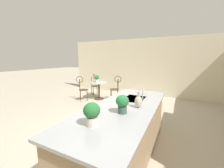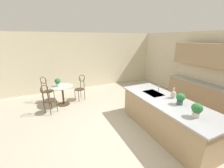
% 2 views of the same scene
% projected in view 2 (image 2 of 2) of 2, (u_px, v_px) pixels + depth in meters
% --- Properties ---
extents(ground_plane, '(40.00, 40.00, 0.00)m').
position_uv_depth(ground_plane, '(132.00, 132.00, 3.87)').
color(ground_plane, '#B2A893').
extents(wall_back, '(9.00, 0.12, 2.70)m').
position_uv_depth(wall_back, '(224.00, 71.00, 4.91)').
color(wall_back, beige).
rests_on(wall_back, ground).
extents(wall_left_window, '(0.12, 7.80, 2.70)m').
position_uv_depth(wall_left_window, '(87.00, 61.00, 7.14)').
color(wall_left_window, beige).
rests_on(wall_left_window, ground).
extents(kitchen_island, '(2.80, 1.06, 0.92)m').
position_uv_depth(kitchen_island, '(165.00, 116.00, 3.81)').
color(kitchen_island, tan).
rests_on(kitchen_island, ground).
extents(back_counter_run, '(2.44, 0.64, 1.52)m').
position_uv_depth(back_counter_run, '(199.00, 93.00, 5.34)').
color(back_counter_run, tan).
rests_on(back_counter_run, ground).
extents(upper_cabinet_run, '(2.40, 0.36, 0.76)m').
position_uv_depth(upper_cabinet_run, '(207.00, 55.00, 4.89)').
color(upper_cabinet_run, tan).
rests_on(upper_cabinet_run, back_counter_run).
extents(bistro_table, '(0.80, 0.80, 0.74)m').
position_uv_depth(bistro_table, '(63.00, 94.00, 5.38)').
color(bistro_table, '#3D2D1E').
rests_on(bistro_table, ground).
extents(chair_near_window, '(0.53, 0.53, 1.04)m').
position_uv_depth(chair_near_window, '(46.00, 88.00, 5.55)').
color(chair_near_window, '#3D2D1E').
rests_on(chair_near_window, ground).
extents(chair_by_island, '(0.49, 0.52, 1.04)m').
position_uv_depth(chair_by_island, '(80.00, 86.00, 5.79)').
color(chair_by_island, '#3D2D1E').
rests_on(chair_by_island, ground).
extents(chair_toward_desk, '(0.53, 0.53, 1.04)m').
position_uv_depth(chair_toward_desk, '(48.00, 98.00, 4.69)').
color(chair_toward_desk, '#3D2D1E').
rests_on(chair_toward_desk, ground).
extents(sink_faucet, '(0.02, 0.02, 0.22)m').
position_uv_depth(sink_faucet, '(159.00, 89.00, 4.18)').
color(sink_faucet, '#B2B5BA').
rests_on(sink_faucet, kitchen_island).
extents(potted_plant_on_table, '(0.21, 0.21, 0.30)m').
position_uv_depth(potted_plant_on_table, '(58.00, 82.00, 5.23)').
color(potted_plant_on_table, beige).
rests_on(potted_plant_on_table, bistro_table).
extents(potted_plant_counter_near, '(0.20, 0.20, 0.29)m').
position_uv_depth(potted_plant_counter_near, '(180.00, 98.00, 3.39)').
color(potted_plant_counter_near, '#385147').
rests_on(potted_plant_counter_near, kitchen_island).
extents(potted_plant_counter_far, '(0.21, 0.21, 0.30)m').
position_uv_depth(potted_plant_counter_far, '(197.00, 109.00, 2.84)').
color(potted_plant_counter_far, beige).
rests_on(potted_plant_counter_far, kitchen_island).
extents(vase_on_counter, '(0.13, 0.13, 0.29)m').
position_uv_depth(vase_on_counter, '(173.00, 94.00, 3.77)').
color(vase_on_counter, '#BCB29E').
rests_on(vase_on_counter, kitchen_island).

